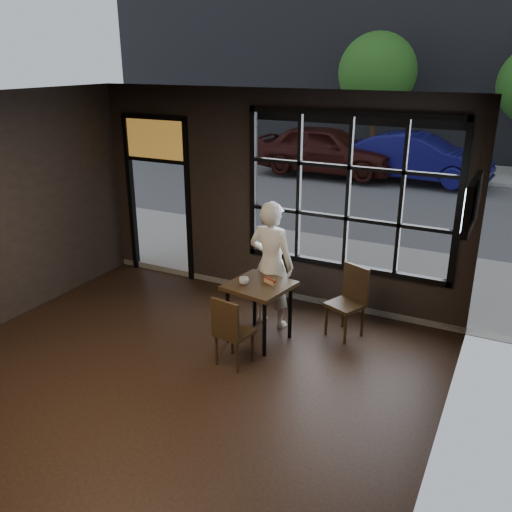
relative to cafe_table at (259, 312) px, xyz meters
The scene contains 16 objects.
floor 2.17m from the cafe_table, 103.95° to the right, with size 6.00×7.00×0.02m, color black.
ceiling 3.52m from the cafe_table, 103.95° to the right, with size 6.00×7.00×0.02m, color black.
wall_right 3.45m from the cafe_table, 39.79° to the right, with size 0.04×7.00×3.20m, color black.
window_frame 2.11m from the cafe_table, 64.38° to the left, with size 3.06×0.12×2.28m, color black.
stained_transom 3.55m from the cafe_table, 151.33° to the left, with size 1.20×0.06×0.70m, color orange.
street_asphalt 21.94m from the cafe_table, 91.34° to the left, with size 60.00×41.00×0.04m, color #545456.
cafe_table is the anchor object (origin of this frame).
chair_near 0.67m from the cafe_table, 90.82° to the right, with size 0.40×0.40×0.92m, color #2F2112.
chair_window 1.17m from the cafe_table, 33.10° to the left, with size 0.43×0.43×0.98m, color #2F2112.
man 0.71m from the cafe_table, 97.51° to the left, with size 0.66×0.43×1.81m, color white.
hotdog 0.46m from the cafe_table, 36.72° to the left, with size 0.20×0.08×0.06m, color tan, non-canonical shape.
cup 0.50m from the cafe_table, 149.04° to the right, with size 0.12×0.12×0.10m, color silver.
tv 2.97m from the cafe_table, ahead, with size 0.11×0.97×0.57m, color black.
navy_car 10.73m from the cafe_table, 90.52° to the left, with size 1.48×4.25×1.40m, color #0F0E51.
maroon_car 10.87m from the cafe_table, 105.30° to the left, with size 1.81×4.49×1.53m, color black.
tree_left 13.38m from the cafe_table, 99.08° to the left, with size 2.58×2.58×4.41m.
Camera 1 is at (3.41, -3.75, 3.61)m, focal length 38.00 mm.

